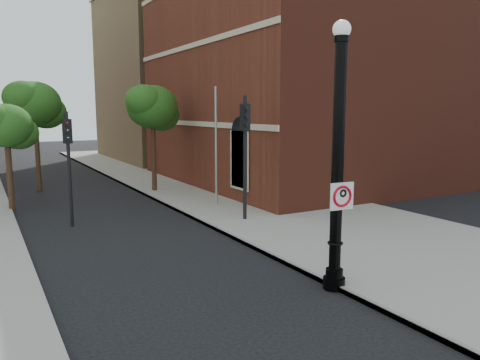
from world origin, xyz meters
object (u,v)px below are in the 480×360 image
traffic_signal_right (245,138)px  traffic_signal_left (68,150)px  lamppost (337,170)px  no_parking_sign (342,196)px

traffic_signal_right → traffic_signal_left: bearing=151.8°
traffic_signal_left → traffic_signal_right: bearing=-38.3°
lamppost → no_parking_sign: bearing=-84.0°
no_parking_sign → lamppost: bearing=101.4°
no_parking_sign → traffic_signal_left: size_ratio=0.15×
lamppost → traffic_signal_right: size_ratio=1.30×
lamppost → traffic_signal_right: bearing=77.5°
lamppost → traffic_signal_left: size_ratio=1.48×
no_parking_sign → traffic_signal_right: traffic_signal_right is taller
no_parking_sign → traffic_signal_right: bearing=83.2°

